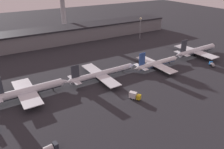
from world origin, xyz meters
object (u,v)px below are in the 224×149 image
object	(u,v)px
airplane_1	(29,91)
airplane_2	(102,74)
airplane_3	(157,63)
airplane_4	(196,51)
service_vehicle_3	(212,64)
service_vehicle_1	(135,96)
control_tower	(63,6)
service_vehicle_0	(51,148)

from	to	relation	value
airplane_1	airplane_2	distance (m)	42.32
airplane_2	airplane_3	world-z (taller)	airplane_3
airplane_4	service_vehicle_3	size ratio (longest dim) A/B	8.98
service_vehicle_1	airplane_4	bearing A→B (deg)	78.49
airplane_4	service_vehicle_1	xyz separation A→B (m)	(-78.03, -27.94, -1.51)
airplane_1	airplane_3	bearing A→B (deg)	-4.69
airplane_3	control_tower	size ratio (longest dim) A/B	0.83
airplane_1	airplane_3	world-z (taller)	airplane_1
airplane_3	service_vehicle_3	xyz separation A→B (m)	(33.62, -17.48, -1.42)
airplane_4	control_tower	size ratio (longest dim) A/B	0.98
airplane_2	control_tower	size ratio (longest dim) A/B	1.03
airplane_3	airplane_4	distance (m)	42.02
airplane_3	service_vehicle_0	bearing A→B (deg)	-156.95
service_vehicle_0	service_vehicle_3	size ratio (longest dim) A/B	1.07
service_vehicle_3	control_tower	xyz separation A→B (m)	(-56.73, 131.71, 25.58)
airplane_2	service_vehicle_3	world-z (taller)	airplane_2
airplane_2	airplane_4	size ratio (longest dim) A/B	1.06
airplane_4	service_vehicle_0	xyz separation A→B (m)	(-124.42, -41.33, -1.90)
airplane_1	control_tower	world-z (taller)	control_tower
airplane_4	service_vehicle_3	world-z (taller)	airplane_4
service_vehicle_1	control_tower	world-z (taller)	control_tower
service_vehicle_3	service_vehicle_1	bearing A→B (deg)	122.23
airplane_3	service_vehicle_3	world-z (taller)	airplane_3
airplane_1	service_vehicle_1	distance (m)	53.59
airplane_3	control_tower	bearing A→B (deg)	99.56
airplane_1	airplane_3	xyz separation A→B (m)	(81.20, -3.98, -0.69)
airplane_4	service_vehicle_0	bearing A→B (deg)	-163.50
service_vehicle_0	control_tower	distance (m)	165.71
service_vehicle_0	control_tower	xyz separation A→B (m)	(59.40, 152.59, 25.46)
airplane_3	airplane_4	size ratio (longest dim) A/B	0.85
airplane_3	airplane_4	xyz separation A→B (m)	(41.91, 2.97, 0.61)
airplane_4	service_vehicle_1	size ratio (longest dim) A/B	7.44
control_tower	airplane_3	bearing A→B (deg)	-78.56
airplane_3	control_tower	distance (m)	119.02
service_vehicle_0	service_vehicle_1	world-z (taller)	service_vehicle_1
airplane_3	service_vehicle_0	xyz separation A→B (m)	(-82.51, -38.36, -1.29)
airplane_1	airplane_3	size ratio (longest dim) A/B	1.08
airplane_2	service_vehicle_3	distance (m)	75.75
airplane_4	airplane_1	bearing A→B (deg)	177.65
airplane_1	airplane_2	bearing A→B (deg)	-1.31
airplane_1	airplane_4	world-z (taller)	airplane_1
airplane_4	service_vehicle_3	bearing A→B (deg)	-113.93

